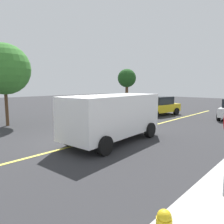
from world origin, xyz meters
The scene contains 6 objects.
ground_plane centered at (0.00, 0.00, 0.00)m, with size 80.00×80.00×0.00m, color #2D2D30.
lane_marking_centre centered at (3.00, 0.00, 0.01)m, with size 28.00×0.16×0.01m, color #E0D14C.
white_van centered at (1.43, -0.73, 1.27)m, with size 5.33×2.56×2.20m.
car_yellow_approaching centered at (10.55, 2.16, 0.82)m, with size 4.45×2.43×1.65m.
tree_left_verge centered at (-0.47, 6.99, 3.67)m, with size 3.27×3.27×5.31m.
tree_centre_verge centered at (14.50, 9.02, 3.45)m, with size 2.25×2.25×4.64m.
Camera 1 is at (-5.66, -7.30, 2.66)m, focal length 33.39 mm.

